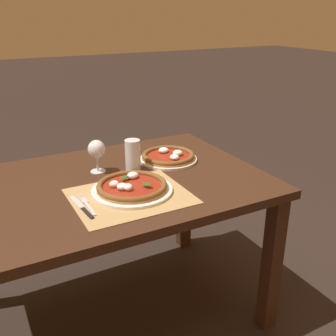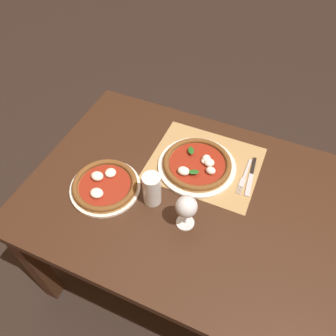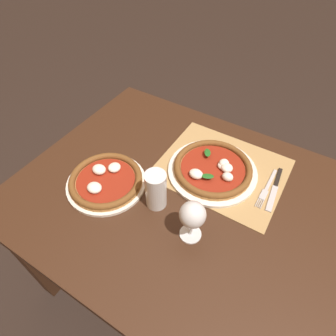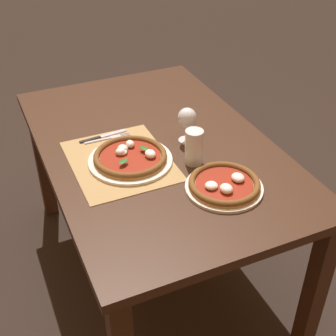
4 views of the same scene
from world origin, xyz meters
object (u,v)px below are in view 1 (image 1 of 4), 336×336
fork (87,204)px  knife (81,207)px  pizza_near (132,187)px  pizza_far (168,157)px  pint_glass (133,155)px  wine_glass (97,151)px

fork → knife: knife is taller
pizza_near → fork: 0.20m
pizza_far → fork: size_ratio=1.44×
pizza_near → knife: pizza_near is taller
pint_glass → knife: (-0.33, -0.27, -0.06)m
fork → pizza_far: bearing=29.2°
pizza_near → pint_glass: bearing=65.5°
fork → pint_glass: bearing=40.3°
pizza_far → pint_glass: bearing=-172.9°
pint_glass → knife: pint_glass is taller
pizza_near → pint_glass: 0.26m
pint_glass → fork: (-0.31, -0.26, -0.06)m
pint_glass → fork: size_ratio=0.72×
pizza_near → fork: size_ratio=1.68×
pizza_far → wine_glass: 0.37m
wine_glass → pint_glass: wine_glass is taller
knife → pizza_far: bearing=29.0°
pint_glass → wine_glass: bearing=163.8°
pizza_far → knife: 0.61m
wine_glass → knife: bearing=-118.6°
pizza_near → fork: pizza_near is taller
wine_glass → fork: wine_glass is taller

